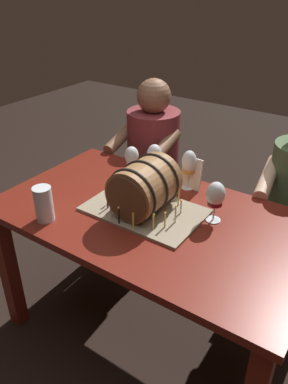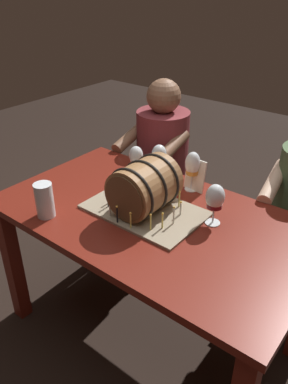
% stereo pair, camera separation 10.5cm
% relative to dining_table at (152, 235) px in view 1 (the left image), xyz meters
% --- Properties ---
extents(ground_plane, '(8.00, 8.00, 0.00)m').
position_rel_dining_table_xyz_m(ground_plane, '(0.00, 0.00, -0.64)').
color(ground_plane, black).
extents(dining_table, '(1.40, 0.81, 0.75)m').
position_rel_dining_table_xyz_m(dining_table, '(0.00, 0.00, 0.00)').
color(dining_table, maroon).
rests_on(dining_table, ground).
extents(barrel_cake, '(0.51, 0.33, 0.25)m').
position_rel_dining_table_xyz_m(barrel_cake, '(-0.04, -0.00, 0.23)').
color(barrel_cake, gray).
rests_on(barrel_cake, dining_table).
extents(wine_glass_amber, '(0.07, 0.07, 0.20)m').
position_rel_dining_table_xyz_m(wine_glass_amber, '(0.01, 0.30, 0.25)').
color(wine_glass_amber, white).
rests_on(wine_glass_amber, dining_table).
extents(wine_glass_white, '(0.08, 0.08, 0.19)m').
position_rel_dining_table_xyz_m(wine_glass_white, '(-0.18, 0.29, 0.24)').
color(wine_glass_white, white).
rests_on(wine_glass_white, dining_table).
extents(wine_glass_rose, '(0.07, 0.07, 0.19)m').
position_rel_dining_table_xyz_m(wine_glass_rose, '(-0.26, 0.20, 0.25)').
color(wine_glass_rose, white).
rests_on(wine_glass_rose, dining_table).
extents(wine_glass_red, '(0.08, 0.08, 0.18)m').
position_rel_dining_table_xyz_m(wine_glass_red, '(0.24, 0.11, 0.24)').
color(wine_glass_red, white).
rests_on(wine_glass_red, dining_table).
extents(beer_pint, '(0.08, 0.08, 0.16)m').
position_rel_dining_table_xyz_m(beer_pint, '(-0.35, -0.30, 0.19)').
color(beer_pint, white).
rests_on(beer_pint, dining_table).
extents(menu_card, '(0.11, 0.04, 0.16)m').
position_rel_dining_table_xyz_m(menu_card, '(0.03, 0.31, 0.20)').
color(menu_card, silver).
rests_on(menu_card, dining_table).
extents(person_seated_left, '(0.38, 0.47, 1.15)m').
position_rel_dining_table_xyz_m(person_seated_left, '(-0.45, 0.69, -0.11)').
color(person_seated_left, '#4C1B1E').
rests_on(person_seated_left, ground).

